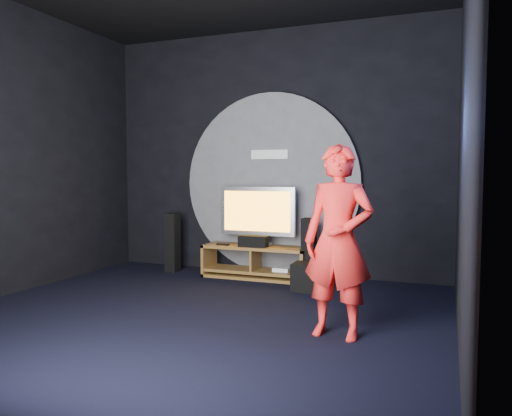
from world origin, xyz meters
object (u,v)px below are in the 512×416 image
at_px(tower_speaker_left, 173,242).
at_px(tower_speaker_right, 309,251).
at_px(tv, 257,213).
at_px(player, 338,241).
at_px(subwoofer, 306,277).
at_px(media_console, 256,264).

distance_m(tower_speaker_left, tower_speaker_right, 2.10).
xyz_separation_m(tv, player, (1.58, -2.12, -0.04)).
height_order(tower_speaker_right, player, player).
height_order(subwoofer, player, player).
bearing_deg(media_console, tower_speaker_right, -5.25).
relative_size(subwoofer, player, 0.20).
bearing_deg(media_console, subwoofer, -29.52).
distance_m(media_console, tower_speaker_left, 1.34).
height_order(tower_speaker_left, tower_speaker_right, same).
xyz_separation_m(media_console, subwoofer, (0.84, -0.48, -0.02)).
xyz_separation_m(media_console, tower_speaker_right, (0.77, -0.07, 0.24)).
relative_size(tower_speaker_left, player, 0.51).
xyz_separation_m(tv, tower_speaker_left, (-1.32, -0.07, -0.46)).
xyz_separation_m(tower_speaker_left, tower_speaker_right, (2.10, -0.07, 0.00)).
bearing_deg(player, media_console, 133.28).
bearing_deg(tv, subwoofer, -32.65).
bearing_deg(tv, tower_speaker_left, -176.84).
distance_m(tower_speaker_right, subwoofer, 0.49).
bearing_deg(tower_speaker_right, tower_speaker_left, 178.21).
xyz_separation_m(subwoofer, player, (0.73, -1.58, 0.68)).
distance_m(tower_speaker_right, player, 2.18).
distance_m(tv, tower_speaker_right, 0.92).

